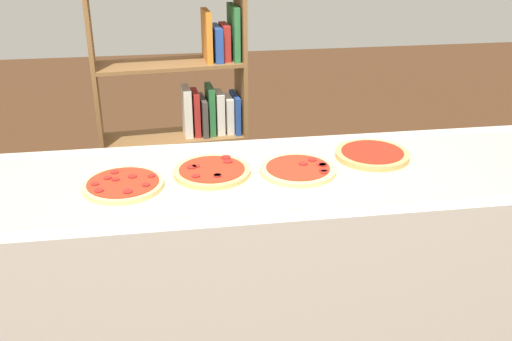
% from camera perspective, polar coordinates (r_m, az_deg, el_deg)
% --- Properties ---
extents(counter, '(2.63, 0.70, 0.95)m').
position_cam_1_polar(counter, '(2.36, 0.00, -10.98)').
color(counter, beige).
rests_on(counter, ground_plane).
extents(parchment_paper, '(2.30, 0.55, 0.00)m').
position_cam_1_polar(parchment_paper, '(2.12, 0.00, -0.47)').
color(parchment_paper, beige).
rests_on(parchment_paper, counter).
extents(pizza_pepperoni_0, '(0.28, 0.28, 0.03)m').
position_cam_1_polar(pizza_pepperoni_0, '(2.08, -12.75, -1.34)').
color(pizza_pepperoni_0, '#E5C17F').
rests_on(pizza_pepperoni_0, parchment_paper).
extents(pizza_pepperoni_1, '(0.28, 0.28, 0.02)m').
position_cam_1_polar(pizza_pepperoni_1, '(2.13, -4.29, -0.07)').
color(pizza_pepperoni_1, '#DBB26B').
rests_on(pizza_pepperoni_1, parchment_paper).
extents(pizza_pepperoni_2, '(0.28, 0.28, 0.02)m').
position_cam_1_polar(pizza_pepperoni_2, '(2.15, 4.12, 0.12)').
color(pizza_pepperoni_2, '#E5C17F').
rests_on(pizza_pepperoni_2, parchment_paper).
extents(pizza_plain_3, '(0.28, 0.28, 0.02)m').
position_cam_1_polar(pizza_plain_3, '(2.31, 11.20, 1.54)').
color(pizza_plain_3, tan).
rests_on(pizza_plain_3, parchment_paper).
extents(bookshelf, '(0.74, 0.30, 1.52)m').
position_cam_1_polar(bookshelf, '(3.06, -6.15, 2.27)').
color(bookshelf, brown).
rests_on(bookshelf, ground_plane).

